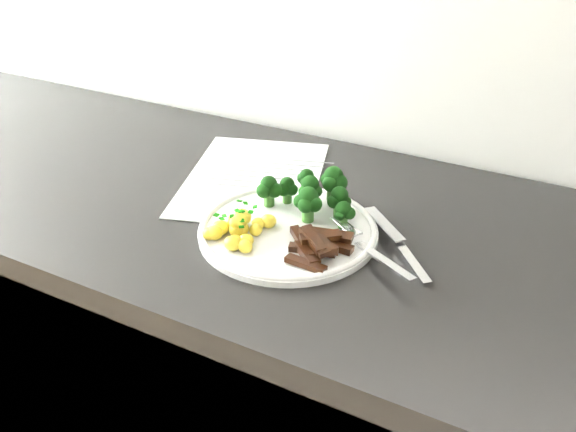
% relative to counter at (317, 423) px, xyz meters
% --- Properties ---
extents(counter, '(2.31, 0.58, 0.87)m').
position_rel_counter_xyz_m(counter, '(0.00, 0.00, 0.00)').
color(counter, black).
rests_on(counter, ground).
extents(recipe_paper, '(0.31, 0.37, 0.00)m').
position_rel_counter_xyz_m(recipe_paper, '(-0.17, 0.08, 0.44)').
color(recipe_paper, white).
rests_on(recipe_paper, counter).
extents(plate, '(0.26, 0.26, 0.01)m').
position_rel_counter_xyz_m(plate, '(-0.04, -0.05, 0.44)').
color(plate, white).
rests_on(plate, counter).
extents(broccoli, '(0.16, 0.10, 0.07)m').
position_rel_counter_xyz_m(broccoli, '(-0.03, 0.01, 0.48)').
color(broccoli, '#306220').
rests_on(broccoli, plate).
extents(potatoes, '(0.08, 0.10, 0.04)m').
position_rel_counter_xyz_m(potatoes, '(-0.09, -0.10, 0.46)').
color(potatoes, '#F6DE4C').
rests_on(potatoes, plate).
extents(beef_strips, '(0.10, 0.09, 0.03)m').
position_rel_counter_xyz_m(beef_strips, '(0.03, -0.08, 0.45)').
color(beef_strips, black).
rests_on(beef_strips, plate).
extents(fork, '(0.16, 0.11, 0.02)m').
position_rel_counter_xyz_m(fork, '(0.10, -0.06, 0.45)').
color(fork, silver).
rests_on(fork, plate).
extents(knife, '(0.14, 0.15, 0.02)m').
position_rel_counter_xyz_m(knife, '(0.13, -0.03, 0.44)').
color(knife, silver).
rests_on(knife, plate).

